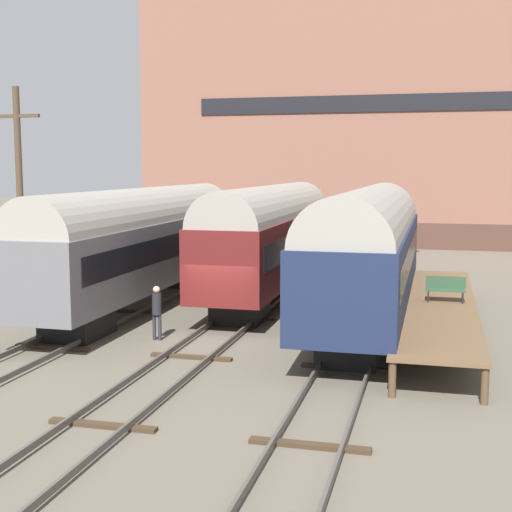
{
  "coord_description": "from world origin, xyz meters",
  "views": [
    {
      "loc": [
        7.2,
        -23.18,
        5.87
      ],
      "look_at": [
        0.0,
        5.07,
        2.2
      ],
      "focal_mm": 50.0,
      "sensor_mm": 36.0,
      "label": 1
    }
  ],
  "objects_px": {
    "train_car_maroon": "(270,234)",
    "utility_pole": "(20,204)",
    "train_car_navy": "(368,248)",
    "person_worker": "(157,307)",
    "train_car_grey": "(142,239)",
    "bench": "(446,288)"
  },
  "relations": [
    {
      "from": "train_car_navy",
      "to": "train_car_grey",
      "type": "xyz_separation_m",
      "value": [
        -9.5,
        1.1,
        -0.04
      ]
    },
    {
      "from": "train_car_grey",
      "to": "train_car_navy",
      "type": "bearing_deg",
      "value": -6.63
    },
    {
      "from": "bench",
      "to": "utility_pole",
      "type": "relative_size",
      "value": 0.16
    },
    {
      "from": "train_car_navy",
      "to": "person_worker",
      "type": "xyz_separation_m",
      "value": [
        -6.66,
        -4.31,
        -1.75
      ]
    },
    {
      "from": "person_worker",
      "to": "train_car_navy",
      "type": "bearing_deg",
      "value": 32.89
    },
    {
      "from": "utility_pole",
      "to": "bench",
      "type": "bearing_deg",
      "value": 10.99
    },
    {
      "from": "train_car_navy",
      "to": "bench",
      "type": "bearing_deg",
      "value": -7.42
    },
    {
      "from": "train_car_maroon",
      "to": "bench",
      "type": "height_order",
      "value": "train_car_maroon"
    },
    {
      "from": "train_car_grey",
      "to": "person_worker",
      "type": "bearing_deg",
      "value": -62.31
    },
    {
      "from": "train_car_maroon",
      "to": "utility_pole",
      "type": "distance_m",
      "value": 10.91
    },
    {
      "from": "train_car_grey",
      "to": "bench",
      "type": "relative_size",
      "value": 12.4
    },
    {
      "from": "train_car_grey",
      "to": "utility_pole",
      "type": "relative_size",
      "value": 1.99
    },
    {
      "from": "train_car_grey",
      "to": "person_worker",
      "type": "xyz_separation_m",
      "value": [
        2.84,
        -5.41,
        -1.71
      ]
    },
    {
      "from": "train_car_navy",
      "to": "utility_pole",
      "type": "relative_size",
      "value": 1.87
    },
    {
      "from": "train_car_navy",
      "to": "person_worker",
      "type": "distance_m",
      "value": 8.12
    },
    {
      "from": "train_car_grey",
      "to": "person_worker",
      "type": "distance_m",
      "value": 6.35
    },
    {
      "from": "train_car_maroon",
      "to": "bench",
      "type": "distance_m",
      "value": 9.02
    },
    {
      "from": "bench",
      "to": "person_worker",
      "type": "distance_m",
      "value": 10.28
    },
    {
      "from": "train_car_navy",
      "to": "train_car_maroon",
      "type": "relative_size",
      "value": 1.06
    },
    {
      "from": "train_car_navy",
      "to": "bench",
      "type": "height_order",
      "value": "train_car_navy"
    },
    {
      "from": "train_car_grey",
      "to": "person_worker",
      "type": "height_order",
      "value": "train_car_grey"
    },
    {
      "from": "train_car_navy",
      "to": "train_car_maroon",
      "type": "height_order",
      "value": "train_car_navy"
    }
  ]
}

